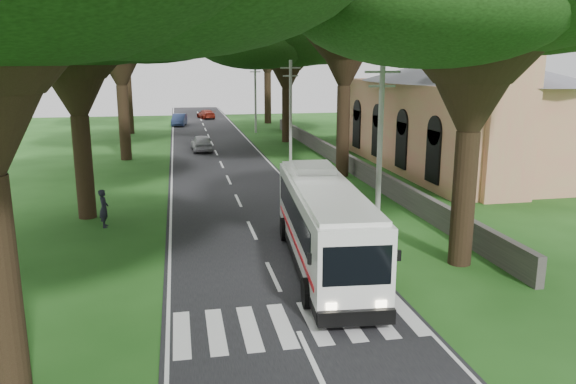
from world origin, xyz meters
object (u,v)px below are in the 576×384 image
pole_mid (291,110)px  pedestrian (104,208)px  distant_car_c (206,114)px  church (465,102)px  pole_near (380,146)px  pole_far (255,96)px  coach_bus (324,223)px  distant_car_b (179,120)px  distant_car_a (202,143)px

pole_mid → pedestrian: 20.49m
distant_car_c → pedestrian: size_ratio=2.34×
church → pole_near: (-12.36, -15.55, -0.73)m
pole_near → pole_far: size_ratio=1.00×
pole_near → coach_bus: size_ratio=0.71×
pole_near → coach_bus: (-3.39, -3.24, -2.41)m
pole_near → pole_mid: 20.00m
pole_mid → distant_car_c: size_ratio=1.83×
church → pole_near: 19.88m
coach_bus → distant_car_c: size_ratio=2.59×
church → coach_bus: size_ratio=2.12×
pole_far → distant_car_b: 12.93m
pole_mid → pedestrian: (-12.42, -15.98, -3.25)m
church → pole_mid: church is taller
coach_bus → distant_car_c: bearing=96.0°
pole_far → distant_car_a: bearing=-117.7°
church → pole_mid: 13.16m
pole_far → distant_car_c: 18.55m
coach_bus → pole_far: bearing=90.3°
distant_car_a → distant_car_b: bearing=-87.6°
pole_far → distant_car_a: pole_far is taller
church → pole_far: size_ratio=3.00×
pole_near → church: bearing=51.5°
distant_car_b → distant_car_c: size_ratio=1.02×
pole_mid → pole_far: size_ratio=1.00×
church → distant_car_a: church is taller
pole_far → coach_bus: (-3.39, -43.24, -2.41)m
distant_car_b → pole_far: bearing=-39.8°
pedestrian → coach_bus: bearing=-132.2°
distant_car_b → distant_car_a: bearing=-78.1°
distant_car_a → pole_near: bearing=101.4°
pole_near → distant_car_a: (-6.68, 27.29, -3.41)m
church → pole_mid: bearing=160.2°
distant_car_b → pole_mid: bearing=-66.5°
pole_mid → distant_car_a: 10.46m
coach_bus → distant_car_b: (-5.11, 52.37, -1.00)m
coach_bus → distant_car_b: coach_bus is taller
distant_car_c → distant_car_b: bearing=52.7°
coach_bus → pedestrian: 11.61m
pedestrian → pole_mid: bearing=-41.3°
pole_mid → coach_bus: pole_mid is taller
distant_car_b → pedestrian: (-3.92, -45.11, 0.17)m
coach_bus → church: bearing=54.8°
coach_bus → distant_car_b: size_ratio=2.53×
pole_near → distant_car_c: (-4.70, 57.59, -3.52)m
pole_far → pedestrian: bearing=-109.0°
pole_mid → pole_far: 20.00m
coach_bus → pedestrian: coach_bus is taller
church → distant_car_b: church is taller
pole_far → pedestrian: pole_far is taller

